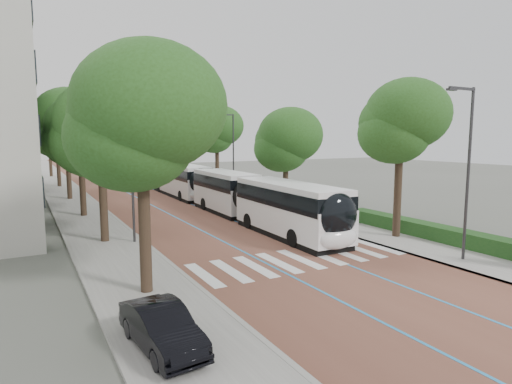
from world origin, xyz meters
TOP-DOWN VIEW (x-y plane):
  - ground at (0.00, 0.00)m, footprint 160.00×160.00m
  - road at (0.00, 40.00)m, footprint 11.00×140.00m
  - sidewalk_left at (-7.50, 40.00)m, footprint 4.00×140.00m
  - sidewalk_right at (7.50, 40.00)m, footprint 4.00×140.00m
  - kerb_left at (-5.60, 40.00)m, footprint 0.20×140.00m
  - kerb_right at (5.60, 40.00)m, footprint 0.20×140.00m
  - zebra_crossing at (0.20, 1.00)m, footprint 10.55×3.60m
  - lane_line_left at (-1.60, 40.00)m, footprint 0.12×126.00m
  - lane_line_right at (1.60, 40.00)m, footprint 0.12×126.00m
  - hedge at (9.10, 0.00)m, footprint 1.20×14.00m
  - streetlight_near at (6.62, -3.00)m, footprint 1.82×0.20m
  - streetlight_far at (6.62, 22.00)m, footprint 1.82×0.20m
  - lamp_post_left at (-6.10, 8.00)m, footprint 0.14×0.14m
  - trees_left at (-7.50, 28.04)m, footprint 6.45×60.98m
  - trees_right at (7.70, 23.78)m, footprint 5.46×47.12m
  - lead_bus at (2.49, 9.21)m, footprint 2.91×18.45m
  - bus_queued_0 at (2.64, 25.26)m, footprint 2.73×12.44m
  - bus_queued_1 at (2.70, 38.15)m, footprint 2.91×12.47m
  - bus_queued_2 at (2.20, 51.94)m, footprint 2.93×12.47m
  - parked_car at (-8.27, -4.60)m, footprint 1.63×3.77m

SIDE VIEW (x-z plane):
  - ground at x=0.00m, z-range 0.00..0.00m
  - road at x=0.00m, z-range 0.00..0.02m
  - lane_line_left at x=-1.60m, z-range 0.02..0.03m
  - lane_line_right at x=1.60m, z-range 0.02..0.03m
  - zebra_crossing at x=0.20m, z-range 0.02..0.03m
  - sidewalk_left at x=-7.50m, z-range 0.00..0.12m
  - sidewalk_right at x=7.50m, z-range 0.00..0.12m
  - kerb_left at x=-5.60m, z-range -0.01..0.13m
  - kerb_right at x=5.60m, z-range -0.01..0.13m
  - hedge at x=9.10m, z-range 0.12..0.92m
  - parked_car at x=-8.27m, z-range 0.12..1.33m
  - bus_queued_0 at x=2.64m, z-range 0.02..3.22m
  - bus_queued_1 at x=2.70m, z-range 0.02..3.22m
  - bus_queued_2 at x=2.20m, z-range 0.02..3.22m
  - lead_bus at x=2.49m, z-range 0.03..3.23m
  - lamp_post_left at x=-6.10m, z-range 0.12..8.12m
  - streetlight_near at x=6.62m, z-range 0.82..8.82m
  - streetlight_far at x=6.62m, z-range 0.82..8.82m
  - trees_right at x=7.70m, z-range 1.82..10.58m
  - trees_left at x=-7.50m, z-range 1.62..11.58m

